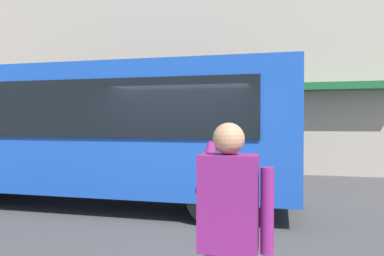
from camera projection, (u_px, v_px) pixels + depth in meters
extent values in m
plane|color=#38383A|center=(184.00, 218.00, 6.96)|extent=(60.00, 60.00, 0.00)
cube|color=#A89E8E|center=(231.00, 9.00, 13.45)|extent=(28.00, 0.80, 12.00)
cube|color=#19592D|center=(333.00, 87.00, 12.10)|extent=(4.40, 1.10, 0.24)
cube|color=#1947AD|center=(93.00, 128.00, 8.22)|extent=(9.00, 2.50, 2.60)
cube|color=black|center=(60.00, 109.00, 6.98)|extent=(7.60, 0.06, 1.10)
cylinder|color=black|center=(14.00, 170.00, 10.02)|extent=(1.00, 0.28, 1.00)
cylinder|color=black|center=(231.00, 179.00, 8.60)|extent=(1.00, 0.28, 1.00)
cylinder|color=black|center=(215.00, 198.00, 6.46)|extent=(1.00, 0.28, 1.00)
cube|color=#6B1960|center=(229.00, 203.00, 2.50)|extent=(0.40, 0.24, 0.66)
sphere|color=#A87A5B|center=(229.00, 139.00, 2.49)|extent=(0.22, 0.22, 0.22)
cylinder|color=#6B1960|center=(267.00, 211.00, 2.44)|extent=(0.09, 0.09, 0.58)
cylinder|color=#6B1960|center=(207.00, 167.00, 2.69)|extent=(0.09, 0.48, 0.37)
cube|color=black|center=(221.00, 139.00, 2.80)|extent=(0.07, 0.01, 0.14)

